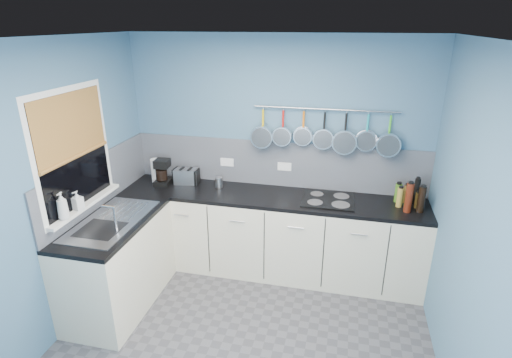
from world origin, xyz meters
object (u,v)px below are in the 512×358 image
at_px(soap_bottle_b, 77,200).
at_px(canister, 219,182).
at_px(paper_towel, 156,170).
at_px(hob, 328,200).
at_px(coffee_maker, 162,172).
at_px(soap_bottle_a, 62,206).
at_px(toaster, 186,176).

bearing_deg(soap_bottle_b, canister, 49.72).
xyz_separation_m(soap_bottle_b, paper_towel, (0.20, 1.11, -0.10)).
bearing_deg(hob, coffee_maker, 179.49).
xyz_separation_m(soap_bottle_a, toaster, (0.55, 1.33, -0.19)).
xyz_separation_m(soap_bottle_a, soap_bottle_b, (0.00, 0.19, -0.03)).
xyz_separation_m(paper_towel, canister, (0.73, -0.00, -0.08)).
xyz_separation_m(coffee_maker, hob, (1.83, -0.02, -0.14)).
height_order(soap_bottle_b, toaster, soap_bottle_b).
bearing_deg(soap_bottle_b, toaster, 64.40).
bearing_deg(soap_bottle_a, coffee_maker, 76.13).
xyz_separation_m(paper_towel, coffee_maker, (0.10, -0.07, 0.01)).
relative_size(soap_bottle_b, coffee_maker, 0.60).
bearing_deg(paper_towel, soap_bottle_b, -100.42).
height_order(coffee_maker, toaster, coffee_maker).
distance_m(soap_bottle_a, paper_towel, 1.32).
xyz_separation_m(soap_bottle_b, coffee_maker, (0.30, 1.04, -0.09)).
xyz_separation_m(paper_towel, toaster, (0.34, 0.03, -0.05)).
bearing_deg(paper_towel, toaster, 5.19).
height_order(coffee_maker, canister, coffee_maker).
height_order(soap_bottle_a, paper_towel, soap_bottle_a).
bearing_deg(canister, toaster, 175.32).
relative_size(soap_bottle_b, hob, 0.33).
xyz_separation_m(soap_bottle_a, coffee_maker, (0.30, 1.23, -0.13)).
bearing_deg(paper_towel, soap_bottle_a, -98.92).
distance_m(paper_towel, toaster, 0.35).
height_order(toaster, hob, toaster).
distance_m(paper_towel, coffee_maker, 0.12).
distance_m(coffee_maker, toaster, 0.27).
bearing_deg(soap_bottle_a, soap_bottle_b, 90.00).
distance_m(soap_bottle_b, coffee_maker, 1.09).
height_order(soap_bottle_b, coffee_maker, soap_bottle_b).
bearing_deg(hob, soap_bottle_a, -150.28).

